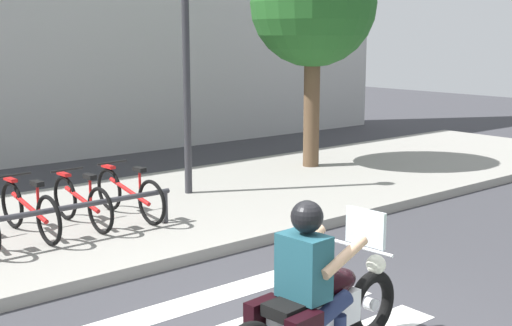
{
  "coord_description": "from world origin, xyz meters",
  "views": [
    {
      "loc": [
        -3.64,
        -3.82,
        2.69
      ],
      "look_at": [
        1.18,
        2.03,
        1.26
      ],
      "focal_mm": 47.15,
      "sensor_mm": 36.0,
      "label": 1
    }
  ],
  "objects_px": {
    "bicycle_5": "(82,202)",
    "tree_near_rack": "(313,5)",
    "bicycle_6": "(129,194)",
    "motorcycle": "(316,314)",
    "rider": "(310,274)",
    "street_lamp": "(186,28)",
    "bicycle_4": "(29,210)"
  },
  "relations": [
    {
      "from": "bicycle_5",
      "to": "tree_near_rack",
      "type": "distance_m",
      "value": 6.18
    },
    {
      "from": "bicycle_6",
      "to": "tree_near_rack",
      "type": "height_order",
      "value": "tree_near_rack"
    },
    {
      "from": "motorcycle",
      "to": "tree_near_rack",
      "type": "relative_size",
      "value": 0.49
    },
    {
      "from": "rider",
      "to": "tree_near_rack",
      "type": "distance_m",
      "value": 8.39
    },
    {
      "from": "bicycle_5",
      "to": "street_lamp",
      "type": "bearing_deg",
      "value": 18.64
    },
    {
      "from": "bicycle_6",
      "to": "tree_near_rack",
      "type": "xyz_separation_m",
      "value": [
        4.68,
        1.15,
        2.77
      ]
    },
    {
      "from": "bicycle_6",
      "to": "street_lamp",
      "type": "relative_size",
      "value": 0.37
    },
    {
      "from": "bicycle_6",
      "to": "rider",
      "type": "bearing_deg",
      "value": -101.22
    },
    {
      "from": "motorcycle",
      "to": "street_lamp",
      "type": "xyz_separation_m",
      "value": [
        2.34,
        5.35,
        2.35
      ]
    },
    {
      "from": "bicycle_6",
      "to": "bicycle_5",
      "type": "bearing_deg",
      "value": -179.97
    },
    {
      "from": "bicycle_6",
      "to": "street_lamp",
      "type": "bearing_deg",
      "value": 26.5
    },
    {
      "from": "rider",
      "to": "motorcycle",
      "type": "bearing_deg",
      "value": 2.45
    },
    {
      "from": "bicycle_5",
      "to": "bicycle_6",
      "type": "xyz_separation_m",
      "value": [
        0.72,
        0.0,
        0.0
      ]
    },
    {
      "from": "motorcycle",
      "to": "tree_near_rack",
      "type": "xyz_separation_m",
      "value": [
        5.51,
        5.75,
        2.81
      ]
    },
    {
      "from": "tree_near_rack",
      "to": "bicycle_4",
      "type": "bearing_deg",
      "value": -169.36
    },
    {
      "from": "bicycle_4",
      "to": "bicycle_6",
      "type": "distance_m",
      "value": 1.44
    },
    {
      "from": "bicycle_5",
      "to": "bicycle_6",
      "type": "relative_size",
      "value": 0.92
    },
    {
      "from": "motorcycle",
      "to": "street_lamp",
      "type": "bearing_deg",
      "value": 66.39
    },
    {
      "from": "motorcycle",
      "to": "bicycle_5",
      "type": "bearing_deg",
      "value": 88.55
    },
    {
      "from": "bicycle_6",
      "to": "tree_near_rack",
      "type": "bearing_deg",
      "value": 13.79
    },
    {
      "from": "motorcycle",
      "to": "bicycle_4",
      "type": "distance_m",
      "value": 4.64
    },
    {
      "from": "rider",
      "to": "street_lamp",
      "type": "xyz_separation_m",
      "value": [
        2.42,
        5.35,
        1.99
      ]
    },
    {
      "from": "motorcycle",
      "to": "bicycle_6",
      "type": "relative_size",
      "value": 1.28
    },
    {
      "from": "bicycle_5",
      "to": "tree_near_rack",
      "type": "relative_size",
      "value": 0.35
    },
    {
      "from": "rider",
      "to": "bicycle_5",
      "type": "distance_m",
      "value": 4.62
    },
    {
      "from": "bicycle_4",
      "to": "street_lamp",
      "type": "xyz_separation_m",
      "value": [
        2.94,
        0.75,
        2.31
      ]
    },
    {
      "from": "rider",
      "to": "street_lamp",
      "type": "height_order",
      "value": "street_lamp"
    },
    {
      "from": "rider",
      "to": "bicycle_5",
      "type": "relative_size",
      "value": 0.91
    },
    {
      "from": "tree_near_rack",
      "to": "motorcycle",
      "type": "bearing_deg",
      "value": -133.82
    },
    {
      "from": "motorcycle",
      "to": "rider",
      "type": "height_order",
      "value": "rider"
    },
    {
      "from": "bicycle_4",
      "to": "tree_near_rack",
      "type": "height_order",
      "value": "tree_near_rack"
    },
    {
      "from": "motorcycle",
      "to": "tree_near_rack",
      "type": "distance_m",
      "value": 8.45
    }
  ]
}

